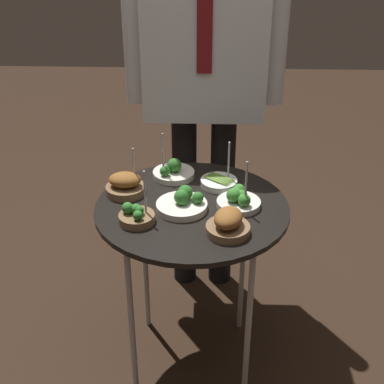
# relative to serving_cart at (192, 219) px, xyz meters

# --- Properties ---
(ground_plane) EXTENTS (8.00, 8.00, 0.00)m
(ground_plane) POSITION_rel_serving_cart_xyz_m (0.00, 0.00, -0.64)
(ground_plane) COLOR black
(serving_cart) EXTENTS (0.64, 0.64, 0.70)m
(serving_cart) POSITION_rel_serving_cart_xyz_m (0.00, 0.00, 0.00)
(serving_cart) COLOR black
(serving_cart) RESTS_ON ground_plane
(bowl_broccoli_front_center) EXTENTS (0.17, 0.17, 0.07)m
(bowl_broccoli_front_center) POSITION_rel_serving_cart_xyz_m (-0.03, -0.02, 0.08)
(bowl_broccoli_front_center) COLOR silver
(bowl_broccoli_front_center) RESTS_ON serving_cart
(bowl_broccoli_mid_right) EXTENTS (0.14, 0.14, 0.18)m
(bowl_broccoli_mid_right) POSITION_rel_serving_cart_xyz_m (0.15, 0.00, 0.08)
(bowl_broccoli_mid_right) COLOR silver
(bowl_broccoli_mid_right) RESTS_ON serving_cart
(bowl_roast_near_rim) EXTENTS (0.13, 0.13, 0.16)m
(bowl_roast_near_rim) POSITION_rel_serving_cart_xyz_m (-0.23, 0.07, 0.09)
(bowl_roast_near_rim) COLOR brown
(bowl_roast_near_rim) RESTS_ON serving_cart
(bowl_asparagus_front_left) EXTENTS (0.13, 0.13, 0.16)m
(bowl_asparagus_front_left) POSITION_rel_serving_cart_xyz_m (0.09, 0.14, 0.07)
(bowl_asparagus_front_left) COLOR white
(bowl_asparagus_front_left) RESTS_ON serving_cart
(bowl_broccoli_front_right) EXTENTS (0.11, 0.11, 0.17)m
(bowl_broccoli_front_right) POSITION_rel_serving_cart_xyz_m (-0.17, -0.11, 0.08)
(bowl_broccoli_front_right) COLOR brown
(bowl_broccoli_front_right) RESTS_ON serving_cart
(bowl_broccoli_back_left) EXTENTS (0.15, 0.15, 0.18)m
(bowl_broccoli_back_left) POSITION_rel_serving_cart_xyz_m (-0.08, 0.20, 0.08)
(bowl_broccoli_back_left) COLOR silver
(bowl_broccoli_back_left) RESTS_ON serving_cart
(bowl_roast_far_rim) EXTENTS (0.13, 0.13, 0.08)m
(bowl_roast_far_rim) POSITION_rel_serving_cart_xyz_m (0.11, -0.16, 0.09)
(bowl_roast_far_rim) COLOR brown
(bowl_roast_far_rim) RESTS_ON serving_cart
(waiter_figure) EXTENTS (0.61, 0.23, 1.66)m
(waiter_figure) POSITION_rel_serving_cart_xyz_m (0.03, 0.51, 0.41)
(waiter_figure) COLOR black
(waiter_figure) RESTS_ON ground_plane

